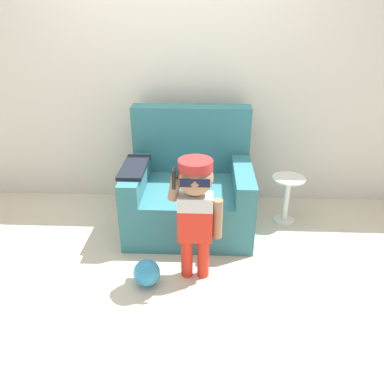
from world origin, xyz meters
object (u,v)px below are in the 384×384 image
object	(u,v)px
person_child	(196,202)
toy_ball	(147,273)
side_table	(287,195)
armchair	(190,188)

from	to	relation	value
person_child	toy_ball	xyz separation A→B (m)	(-0.35, -0.12, -0.52)
person_child	side_table	xyz separation A→B (m)	(0.81, 0.82, -0.35)
armchair	person_child	world-z (taller)	armchair
armchair	person_child	distance (m)	0.84
armchair	toy_ball	distance (m)	0.97
armchair	toy_ball	size ratio (longest dim) A/B	5.61
person_child	toy_ball	world-z (taller)	person_child
armchair	toy_ball	world-z (taller)	armchair
side_table	person_child	bearing A→B (deg)	-134.38
toy_ball	side_table	bearing A→B (deg)	39.17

